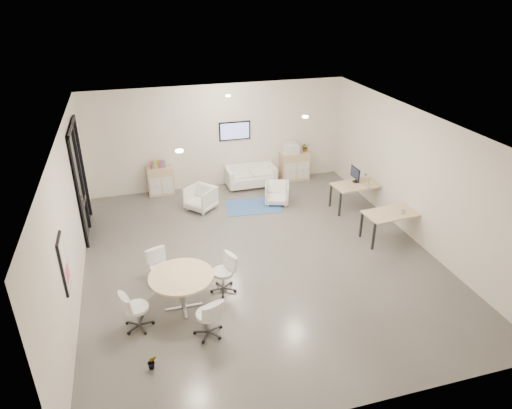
{
  "coord_description": "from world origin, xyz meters",
  "views": [
    {
      "loc": [
        -2.6,
        -8.81,
        5.92
      ],
      "look_at": [
        0.03,
        0.4,
        1.2
      ],
      "focal_mm": 32.0,
      "sensor_mm": 36.0,
      "label": 1
    }
  ],
  "objects": [
    {
      "name": "sideboard_right",
      "position": [
        2.44,
        4.25,
        0.47
      ],
      "size": [
        0.93,
        0.45,
        0.93
      ],
      "color": "tan",
      "rests_on": "room_shell"
    },
    {
      "name": "room_shell",
      "position": [
        0.0,
        0.0,
        1.6
      ],
      "size": [
        9.6,
        10.6,
        4.8
      ],
      "color": "#585550",
      "rests_on": "ground"
    },
    {
      "name": "cup",
      "position": [
        3.59,
        -0.24,
        0.83
      ],
      "size": [
        0.14,
        0.12,
        0.13
      ],
      "primitive_type": "imported",
      "rotation": [
        0.0,
        0.0,
        0.15
      ],
      "color": "white",
      "rests_on": "desk_front"
    },
    {
      "name": "desk_rear",
      "position": [
        3.41,
        1.73,
        0.69
      ],
      "size": [
        1.52,
        0.85,
        0.76
      ],
      "rotation": [
        0.0,
        0.0,
        0.09
      ],
      "color": "tan",
      "rests_on": "room_shell"
    },
    {
      "name": "wall_tv",
      "position": [
        0.5,
        4.46,
        1.75
      ],
      "size": [
        0.98,
        0.06,
        0.58
      ],
      "color": "black",
      "rests_on": "room_shell"
    },
    {
      "name": "round_table",
      "position": [
        -1.99,
        -1.38,
        0.69
      ],
      "size": [
        1.27,
        1.27,
        0.77
      ],
      "color": "tan",
      "rests_on": "room_shell"
    },
    {
      "name": "printer",
      "position": [
        2.3,
        4.25,
        1.09
      ],
      "size": [
        0.49,
        0.42,
        0.34
      ],
      "rotation": [
        0.0,
        0.0,
        -0.06
      ],
      "color": "white",
      "rests_on": "sideboard_right"
    },
    {
      "name": "armchair_right",
      "position": [
        1.32,
        2.69,
        0.35
      ],
      "size": [
        0.84,
        0.82,
        0.69
      ],
      "primitive_type": "imported",
      "rotation": [
        0.0,
        0.0,
        -0.34
      ],
      "color": "white",
      "rests_on": "room_shell"
    },
    {
      "name": "sideboard_left",
      "position": [
        -1.89,
        4.27,
        0.43
      ],
      "size": [
        0.77,
        0.4,
        0.87
      ],
      "color": "tan",
      "rests_on": "room_shell"
    },
    {
      "name": "armchair_left",
      "position": [
        -0.9,
        2.91,
        0.37
      ],
      "size": [
        0.99,
        1.0,
        0.75
      ],
      "primitive_type": "imported",
      "rotation": [
        0.0,
        0.0,
        -0.84
      ],
      "color": "white",
      "rests_on": "room_shell"
    },
    {
      "name": "meeting_chairs",
      "position": [
        -1.99,
        -1.38,
        0.41
      ],
      "size": [
        2.53,
        2.53,
        0.82
      ],
      "color": "white",
      "rests_on": "room_shell"
    },
    {
      "name": "desk_front",
      "position": [
        3.44,
        -0.1,
        0.69
      ],
      "size": [
        1.54,
        0.87,
        0.77
      ],
      "rotation": [
        0.0,
        0.0,
        0.09
      ],
      "color": "tan",
      "rests_on": "room_shell"
    },
    {
      "name": "books",
      "position": [
        -1.93,
        4.28,
        0.98
      ],
      "size": [
        0.45,
        0.14,
        0.22
      ],
      "color": "red",
      "rests_on": "sideboard_left"
    },
    {
      "name": "monitor",
      "position": [
        3.37,
        1.88,
        1.0
      ],
      "size": [
        0.2,
        0.5,
        0.44
      ],
      "color": "black",
      "rests_on": "desk_rear"
    },
    {
      "name": "glass_door",
      "position": [
        -3.95,
        2.51,
        1.5
      ],
      "size": [
        0.09,
        1.9,
        2.85
      ],
      "color": "black",
      "rests_on": "room_shell"
    },
    {
      "name": "plant_cabinet",
      "position": [
        2.78,
        4.25,
        1.05
      ],
      "size": [
        0.31,
        0.33,
        0.22
      ],
      "primitive_type": "imported",
      "rotation": [
        0.0,
        0.0,
        -0.19
      ],
      "color": "#3F7F3F",
      "rests_on": "sideboard_right"
    },
    {
      "name": "blue_rug",
      "position": [
        0.59,
        2.64,
        0.01
      ],
      "size": [
        1.67,
        1.21,
        0.01
      ],
      "primitive_type": "cube",
      "rotation": [
        0.0,
        0.0,
        -0.11
      ],
      "color": "#32509B",
      "rests_on": "room_shell"
    },
    {
      "name": "artwork",
      "position": [
        -3.97,
        -1.6,
        1.55
      ],
      "size": [
        0.05,
        0.54,
        1.04
      ],
      "color": "black",
      "rests_on": "room_shell"
    },
    {
      "name": "plant_floor",
      "position": [
        -2.72,
        -2.84,
        0.06
      ],
      "size": [
        0.23,
        0.32,
        0.13
      ],
      "primitive_type": "imported",
      "rotation": [
        0.0,
        0.0,
        -0.24
      ],
      "color": "#3F7F3F",
      "rests_on": "room_shell"
    },
    {
      "name": "loveseat",
      "position": [
        0.9,
        4.11,
        0.31
      ],
      "size": [
        1.55,
        0.79,
        0.58
      ],
      "rotation": [
        0.0,
        0.0,
        0.02
      ],
      "color": "white",
      "rests_on": "room_shell"
    },
    {
      "name": "ceiling_spots",
      "position": [
        -0.2,
        0.83,
        3.18
      ],
      "size": [
        3.14,
        4.14,
        0.03
      ],
      "color": "#FFEAC6",
      "rests_on": "room_shell"
    }
  ]
}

